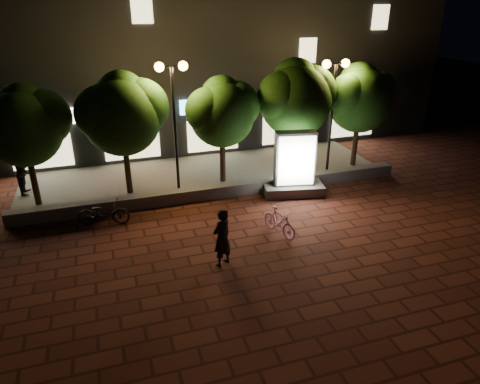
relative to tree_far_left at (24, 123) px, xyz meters
name	(u,v)px	position (x,y,z in m)	size (l,w,h in m)	color
ground	(254,245)	(6.95, -5.46, -3.29)	(80.00, 80.00, 0.00)	#57251B
retaining_wall	(221,191)	(6.95, -1.46, -3.04)	(16.00, 0.45, 0.50)	slate
sidewalk	(206,174)	(6.95, 1.04, -3.25)	(16.00, 5.00, 0.08)	slate
building_block	(174,46)	(6.94, 7.53, 1.70)	(28.00, 8.12, 11.30)	black
tree_far_left	(24,123)	(0.00, 0.00, 0.00)	(3.36, 2.80, 4.63)	#311F13
tree_left	(122,112)	(3.50, 0.00, 0.15)	(3.60, 3.00, 4.89)	#311F13
tree_mid	(223,110)	(7.50, 0.00, -0.08)	(3.24, 2.70, 4.50)	#311F13
tree_right	(296,96)	(10.80, 0.00, 0.27)	(3.72, 3.10, 5.07)	#311F13
tree_far_right	(361,96)	(14.00, 0.00, 0.08)	(3.48, 2.90, 4.76)	#311F13
street_lamp_left	(173,95)	(5.45, -0.26, 0.74)	(1.26, 0.36, 5.18)	black
street_lamp_right	(334,87)	(12.45, -0.26, 0.60)	(1.26, 0.36, 4.98)	black
ad_kiosk	(294,169)	(9.91, -2.05, -2.23)	(2.63, 1.69, 2.64)	slate
scooter_pink	(279,222)	(8.02, -5.05, -2.81)	(0.45, 1.59, 0.96)	#F799DB
rider	(222,238)	(5.67, -6.22, -2.36)	(0.68, 0.45, 1.87)	black
scooter_parked	(104,213)	(2.35, -2.46, -2.82)	(0.63, 1.80, 0.95)	black
pedestrian	(24,172)	(-0.55, 1.21, -2.29)	(0.90, 0.70, 1.85)	black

